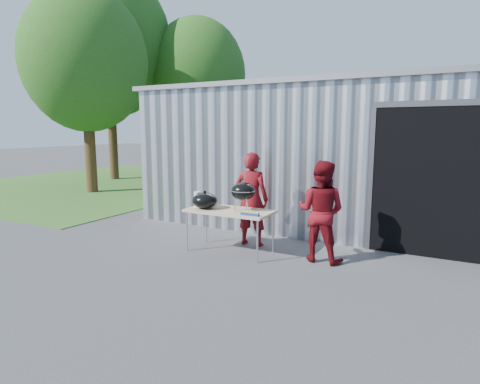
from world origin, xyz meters
The scene contains 14 objects.
ground centered at (0.00, 0.00, 0.00)m, with size 80.00×80.00×0.00m, color #3C3C3F.
building centered at (0.92, 4.59, 1.54)m, with size 8.20×6.20×3.10m.
grass_patch centered at (-9.00, 6.00, 0.01)m, with size 10.00×12.00×0.02m, color #2D591E.
tree_left centered at (-7.50, 4.00, 4.33)m, with size 4.02×4.02×6.66m.
tree_mid centered at (-9.50, 7.00, 5.56)m, with size 5.15×5.15×8.53m.
tree_far centered at (-6.50, 9.00, 4.39)m, with size 4.07×4.07×6.75m.
folding_table centered at (-0.05, 0.38, 0.71)m, with size 1.50×0.75×0.75m.
kettle_grill centered at (0.17, 0.46, 1.17)m, with size 0.42×0.42×0.93m.
grill_lid centered at (-0.50, 0.28, 0.89)m, with size 0.44×0.44×0.32m.
paper_towels centered at (-0.69, 0.33, 0.89)m, with size 0.12×0.12×0.28m, color white.
white_tub centered at (-0.60, 0.58, 0.80)m, with size 0.20×0.15×0.10m, color white.
foil_box centered at (0.47, 0.13, 0.78)m, with size 0.32×0.05×0.06m.
person_cook centered at (0.09, 0.94, 0.87)m, with size 0.63×0.41×1.73m, color #640B12.
person_bystander centered at (1.49, 0.66, 0.82)m, with size 0.80×0.62×1.65m, color #640B12.
Camera 1 is at (3.33, -5.56, 2.14)m, focal length 30.00 mm.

